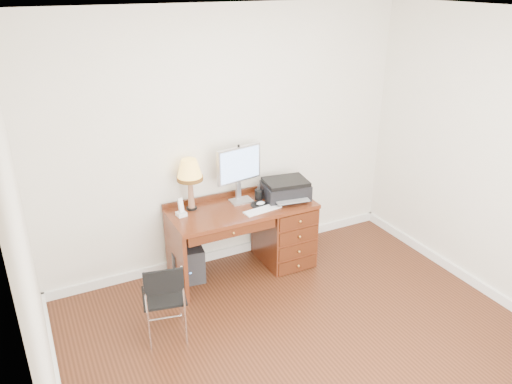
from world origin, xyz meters
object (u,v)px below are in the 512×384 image
desk (269,229)px  chair (165,294)px  monitor (240,167)px  phone (181,211)px  printer (286,189)px  equipment_box (187,263)px  leg_lamp (190,173)px

desk → chair: bearing=-152.3°
monitor → phone: size_ratio=3.13×
phone → chair: phone is taller
desk → printer: printer is taller
phone → equipment_box: bearing=27.2°
chair → phone: bearing=73.0°
printer → phone: 1.13m
chair → equipment_box: chair is taller
desk → phone: 1.02m
monitor → equipment_box: (-0.64, -0.05, -0.94)m
chair → leg_lamp: bearing=68.8°
desk → chair: (-1.37, -0.72, 0.05)m
printer → monitor: bearing=169.4°
leg_lamp → desk: bearing=-12.4°
monitor → chair: monitor is taller
desk → printer: 0.48m
printer → desk: bearing=-174.8°
phone → chair: 0.96m
printer → chair: size_ratio=0.66×
desk → monitor: monitor is taller
desk → leg_lamp: 1.10m
printer → chair: (-1.56, -0.71, -0.39)m
monitor → printer: size_ratio=1.17×
leg_lamp → chair: (-0.57, -0.90, -0.68)m
monitor → equipment_box: size_ratio=1.59×
phone → leg_lamp: bearing=28.4°
monitor → phone: bearing=175.6°
monitor → leg_lamp: monitor is taller
leg_lamp → equipment_box: size_ratio=1.44×
desk → equipment_box: (-0.91, 0.10, -0.23)m
phone → chair: bearing=-125.5°
printer → phone: (-1.13, 0.08, -0.05)m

